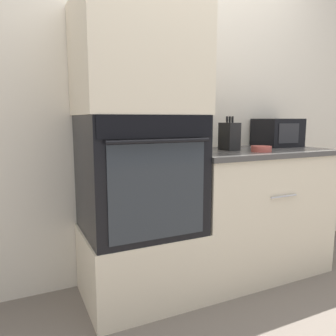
{
  "coord_description": "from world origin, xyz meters",
  "views": [
    {
      "loc": [
        -1.06,
        -1.6,
        1.16
      ],
      "look_at": [
        -0.2,
        0.21,
        0.86
      ],
      "focal_mm": 35.0,
      "sensor_mm": 36.0,
      "label": 1
    }
  ],
  "objects_px": {
    "condiment_jar_mid": "(188,146)",
    "condiment_jar_far": "(236,142)",
    "knife_block": "(229,136)",
    "bowl": "(261,149)",
    "condiment_jar_near": "(206,144)",
    "microwave": "(277,133)",
    "wall_oven": "(139,174)"
  },
  "relations": [
    {
      "from": "condiment_jar_near",
      "to": "condiment_jar_far",
      "type": "bearing_deg",
      "value": 8.26
    },
    {
      "from": "knife_block",
      "to": "condiment_jar_far",
      "type": "xyz_separation_m",
      "value": [
        0.17,
        0.15,
        -0.05
      ]
    },
    {
      "from": "wall_oven",
      "to": "microwave",
      "type": "relative_size",
      "value": 2.2
    },
    {
      "from": "condiment_jar_mid",
      "to": "condiment_jar_far",
      "type": "height_order",
      "value": "condiment_jar_far"
    },
    {
      "from": "condiment_jar_near",
      "to": "condiment_jar_mid",
      "type": "xyz_separation_m",
      "value": [
        -0.15,
        0.0,
        -0.0
      ]
    },
    {
      "from": "condiment_jar_mid",
      "to": "condiment_jar_far",
      "type": "relative_size",
      "value": 0.75
    },
    {
      "from": "bowl",
      "to": "condiment_jar_near",
      "type": "distance_m",
      "value": 0.4
    },
    {
      "from": "wall_oven",
      "to": "microwave",
      "type": "xyz_separation_m",
      "value": [
        1.26,
        0.15,
        0.23
      ]
    },
    {
      "from": "bowl",
      "to": "condiment_jar_mid",
      "type": "bearing_deg",
      "value": 143.57
    },
    {
      "from": "knife_block",
      "to": "bowl",
      "type": "relative_size",
      "value": 1.71
    },
    {
      "from": "condiment_jar_mid",
      "to": "wall_oven",
      "type": "bearing_deg",
      "value": -159.83
    },
    {
      "from": "wall_oven",
      "to": "bowl",
      "type": "height_order",
      "value": "wall_oven"
    },
    {
      "from": "knife_block",
      "to": "condiment_jar_near",
      "type": "height_order",
      "value": "knife_block"
    },
    {
      "from": "condiment_jar_near",
      "to": "condiment_jar_far",
      "type": "xyz_separation_m",
      "value": [
        0.3,
        0.04,
        0.01
      ]
    },
    {
      "from": "microwave",
      "to": "condiment_jar_far",
      "type": "xyz_separation_m",
      "value": [
        -0.38,
        0.05,
        -0.07
      ]
    },
    {
      "from": "bowl",
      "to": "condiment_jar_near",
      "type": "xyz_separation_m",
      "value": [
        -0.26,
        0.3,
        0.02
      ]
    },
    {
      "from": "wall_oven",
      "to": "condiment_jar_far",
      "type": "xyz_separation_m",
      "value": [
        0.89,
        0.2,
        0.16
      ]
    },
    {
      "from": "bowl",
      "to": "condiment_jar_far",
      "type": "height_order",
      "value": "condiment_jar_far"
    },
    {
      "from": "condiment_jar_near",
      "to": "condiment_jar_mid",
      "type": "height_order",
      "value": "condiment_jar_near"
    },
    {
      "from": "knife_block",
      "to": "condiment_jar_mid",
      "type": "distance_m",
      "value": 0.31
    },
    {
      "from": "knife_block",
      "to": "condiment_jar_mid",
      "type": "xyz_separation_m",
      "value": [
        -0.28,
        0.11,
        -0.07
      ]
    },
    {
      "from": "bowl",
      "to": "condiment_jar_mid",
      "type": "xyz_separation_m",
      "value": [
        -0.41,
        0.3,
        0.01
      ]
    },
    {
      "from": "microwave",
      "to": "bowl",
      "type": "xyz_separation_m",
      "value": [
        -0.42,
        -0.29,
        -0.09
      ]
    },
    {
      "from": "bowl",
      "to": "condiment_jar_far",
      "type": "distance_m",
      "value": 0.35
    },
    {
      "from": "condiment_jar_near",
      "to": "condiment_jar_far",
      "type": "distance_m",
      "value": 0.31
    },
    {
      "from": "wall_oven",
      "to": "bowl",
      "type": "relative_size",
      "value": 5.12
    },
    {
      "from": "microwave",
      "to": "knife_block",
      "type": "bearing_deg",
      "value": -169.99
    },
    {
      "from": "wall_oven",
      "to": "condiment_jar_near",
      "type": "height_order",
      "value": "wall_oven"
    },
    {
      "from": "knife_block",
      "to": "bowl",
      "type": "bearing_deg",
      "value": -57.02
    },
    {
      "from": "wall_oven",
      "to": "knife_block",
      "type": "height_order",
      "value": "wall_oven"
    },
    {
      "from": "bowl",
      "to": "knife_block",
      "type": "bearing_deg",
      "value": 122.98
    },
    {
      "from": "knife_block",
      "to": "condiment_jar_far",
      "type": "distance_m",
      "value": 0.23
    }
  ]
}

